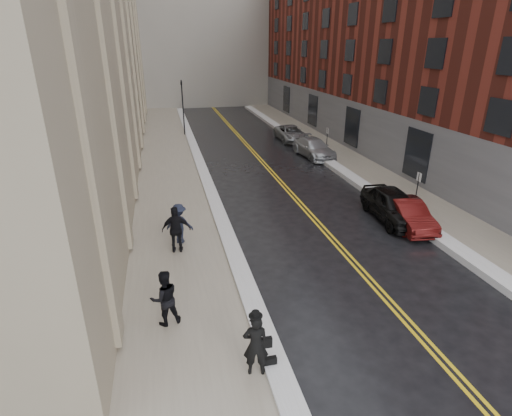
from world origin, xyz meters
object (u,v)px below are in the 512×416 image
pedestrian_c (176,230)px  car_maroon (408,214)px  pedestrian_main (256,345)px  pedestrian_b (179,223)px  car_silver_near (314,148)px  car_black (393,205)px  car_silver_far (291,133)px  pedestrian_a (165,298)px

pedestrian_c → car_maroon: bearing=-173.3°
pedestrian_main → pedestrian_b: 8.30m
car_silver_near → car_black: bearing=-98.3°
car_silver_far → pedestrian_main: 28.44m
car_silver_far → pedestrian_a: size_ratio=2.61×
pedestrian_b → car_silver_far: bearing=-105.4°
pedestrian_main → pedestrian_b: pedestrian_main is taller
pedestrian_main → pedestrian_a: pedestrian_a is taller
car_black → pedestrian_main: size_ratio=2.52×
car_black → car_maroon: (0.29, -0.89, -0.13)m
pedestrian_main → pedestrian_b: bearing=-69.1°
car_black → pedestrian_b: 10.62m
car_silver_near → car_silver_far: bearing=84.1°
pedestrian_main → pedestrian_b: (-1.51, 8.16, -0.02)m
car_black → car_silver_far: car_black is taller
car_maroon → pedestrian_c: pedestrian_c is taller
pedestrian_c → pedestrian_a: bearing=88.0°
pedestrian_c → car_silver_far: bearing=-115.0°
pedestrian_a → pedestrian_c: (0.58, 4.69, 0.09)m
car_maroon → pedestrian_a: bearing=-149.4°
car_silver_near → pedestrian_c: bearing=-135.6°
pedestrian_a → pedestrian_c: pedestrian_c is taller
car_maroon → car_black: bearing=115.6°
car_maroon → pedestrian_a: pedestrian_a is taller
car_black → car_maroon: car_black is taller
pedestrian_c → pedestrian_main: bearing=107.9°
car_black → pedestrian_c: (-10.77, -1.20, 0.37)m
pedestrian_b → pedestrian_c: (-0.16, -0.82, 0.11)m
car_silver_near → pedestrian_main: size_ratio=2.65×
car_silver_far → pedestrian_c: 22.46m
car_silver_far → pedestrian_b: pedestrian_b is taller
car_silver_near → pedestrian_c: (-11.27, -13.58, 0.45)m
car_silver_near → pedestrian_main: pedestrian_main is taller
pedestrian_main → pedestrian_c: 7.53m
car_black → pedestrian_main: 12.48m
car_maroon → pedestrian_b: size_ratio=2.22×
pedestrian_main → pedestrian_a: size_ratio=1.00×
car_silver_near → pedestrian_b: size_ratio=2.70×
pedestrian_a → pedestrian_c: 4.72m
pedestrian_b → pedestrian_a: bearing=97.7°
car_black → pedestrian_c: 10.85m
car_maroon → pedestrian_main: size_ratio=2.18×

